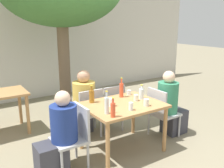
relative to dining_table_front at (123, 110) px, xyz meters
The scene contains 20 objects.
ground_plane 0.68m from the dining_table_front, ahead, with size 30.00×30.00×0.00m, color gray.
cafe_building_wall 3.61m from the dining_table_front, 90.00° to the left, with size 10.00×0.08×2.80m.
dining_table_front is the anchor object (origin of this frame).
patio_chair_0 0.84m from the dining_table_front, behind, with size 0.44×0.44×0.89m.
patio_chair_1 0.84m from the dining_table_front, ahead, with size 0.44×0.44×0.89m.
patio_chair_2 0.75m from the dining_table_front, 108.84° to the left, with size 0.44×0.44×0.89m.
patio_chair_3 0.75m from the dining_table_front, 71.16° to the left, with size 0.44×0.44×0.89m.
person_seated_0 1.07m from the dining_table_front, behind, with size 0.58×0.36×1.14m.
person_seated_1 1.06m from the dining_table_front, ahead, with size 0.58×0.36×1.18m.
person_seated_2 0.96m from the dining_table_front, 104.40° to the left, with size 0.40×0.60×1.19m.
soda_bottle_0 0.42m from the dining_table_front, 58.00° to the left, with size 0.07×0.07×0.33m.
soda_bottle_1 0.59m from the dining_table_front, 139.54° to the right, with size 0.06×0.06×0.27m.
water_bottle_2 0.44m from the dining_table_front, ahead, with size 0.08×0.08×0.24m.
amber_bottle_3 0.53m from the dining_table_front, 138.27° to the left, with size 0.08×0.08×0.28m.
water_bottle_4 0.52m from the dining_table_front, 153.67° to the right, with size 0.06×0.06×0.32m.
drinking_glass_0 0.33m from the dining_table_front, 103.18° to the right, with size 0.06×0.06×0.12m.
drinking_glass_1 0.26m from the dining_table_front, behind, with size 0.08×0.08×0.12m.
drinking_glass_2 0.30m from the dining_table_front, ahead, with size 0.07×0.07×0.10m.
drinking_glass_3 0.52m from the dining_table_front, 42.14° to the left, with size 0.08×0.08×0.08m.
drinking_glass_4 0.39m from the dining_table_front, 48.54° to the right, with size 0.08×0.08×0.11m.
Camera 1 is at (-2.13, -2.93, 2.02)m, focal length 40.00 mm.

